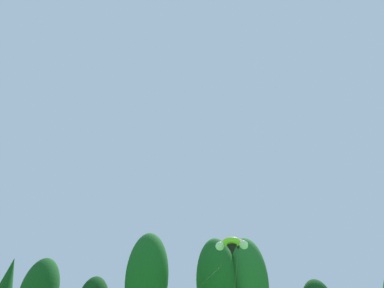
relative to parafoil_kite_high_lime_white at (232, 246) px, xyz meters
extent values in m
ellipsoid|color=#19561E|center=(-10.92, 9.89, -1.57)|extent=(5.88, 5.88, 11.86)
ellipsoid|color=#19561E|center=(-1.31, 12.42, -1.66)|extent=(5.84, 5.84, 11.74)
ellipsoid|color=#236628|center=(3.28, 13.45, -1.49)|extent=(5.92, 5.92, 11.97)
ellipsoid|color=#93D633|center=(0.00, -0.04, 0.37)|extent=(2.28, 1.74, 1.24)
ellipsoid|color=white|center=(1.28, -0.26, 0.00)|extent=(1.21, 1.37, 1.38)
ellipsoid|color=white|center=(-1.29, 0.18, 0.00)|extent=(1.42, 1.35, 1.38)
cone|color=black|center=(0.02, 0.09, -0.43)|extent=(1.35, 1.35, 1.00)
cylinder|color=black|center=(-3.53, -7.25, -5.03)|extent=(7.10, 14.69, 8.20)
ellipsoid|color=red|center=(0.84, 1.43, 0.79)|extent=(1.58, 1.20, 0.56)
ellipsoid|color=yellow|center=(1.68, 1.13, 0.54)|extent=(0.89, 0.80, 0.71)
ellipsoid|color=yellow|center=(0.01, 1.73, 0.54)|extent=(0.93, 0.86, 0.71)
cone|color=black|center=(0.87, 1.50, 0.24)|extent=(1.02, 1.02, 0.68)
cylinder|color=black|center=(-0.62, -7.46, -4.61)|extent=(2.98, 17.92, 9.04)
camera|label=1|loc=(-3.23, -33.16, -8.31)|focal=27.20mm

